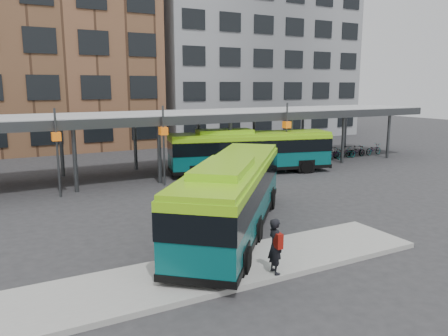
# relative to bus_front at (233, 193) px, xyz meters

# --- Properties ---
(ground) EXTENTS (120.00, 120.00, 0.00)m
(ground) POSITION_rel_bus_front_xyz_m (3.59, -0.22, -1.66)
(ground) COLOR #28282B
(ground) RESTS_ON ground
(boarding_island) EXTENTS (14.00, 3.00, 0.18)m
(boarding_island) POSITION_rel_bus_front_xyz_m (-1.91, -3.22, -1.57)
(boarding_island) COLOR gray
(boarding_island) RESTS_ON ground
(canopy) EXTENTS (40.00, 6.53, 4.80)m
(canopy) POSITION_rel_bus_front_xyz_m (3.53, 12.65, 2.24)
(canopy) COLOR #999B9E
(canopy) RESTS_ON ground
(building_brick) EXTENTS (26.00, 14.00, 22.00)m
(building_brick) POSITION_rel_bus_front_xyz_m (-6.41, 31.78, 9.34)
(building_brick) COLOR brown
(building_brick) RESTS_ON ground
(building_grey) EXTENTS (24.00, 14.00, 20.00)m
(building_grey) POSITION_rel_bus_front_xyz_m (19.59, 31.78, 8.34)
(building_grey) COLOR slate
(building_grey) RESTS_ON ground
(bus_front) EXTENTS (9.38, 10.41, 3.19)m
(bus_front) POSITION_rel_bus_front_xyz_m (0.00, 0.00, 0.00)
(bus_front) COLOR #064A4C
(bus_front) RESTS_ON ground
(bus_rear) EXTENTS (11.37, 4.82, 3.07)m
(bus_rear) POSITION_rel_bus_front_xyz_m (7.12, 10.26, -0.07)
(bus_rear) COLOR #064A4C
(bus_rear) RESTS_ON ground
(pedestrian) EXTENTS (0.50, 0.70, 1.77)m
(pedestrian) POSITION_rel_bus_front_xyz_m (-0.99, -4.43, -0.59)
(pedestrian) COLOR black
(pedestrian) RESTS_ON boarding_island
(bike_rack) EXTENTS (8.34, 1.56, 1.06)m
(bike_rack) POSITION_rel_bus_front_xyz_m (17.23, 11.83, -1.18)
(bike_rack) COLOR slate
(bike_rack) RESTS_ON ground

